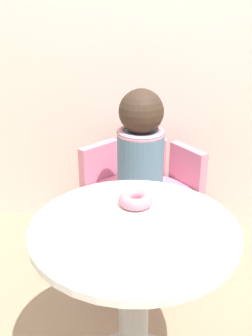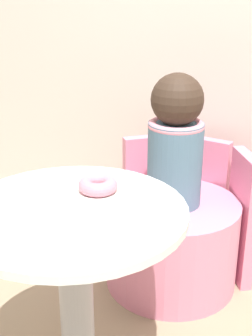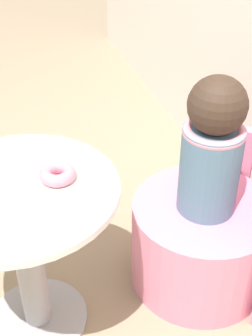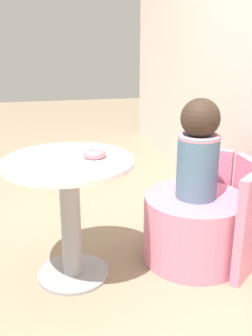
{
  "view_description": "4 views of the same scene",
  "coord_description": "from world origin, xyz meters",
  "views": [
    {
      "loc": [
        0.1,
        -1.05,
        1.32
      ],
      "look_at": [
        -0.05,
        0.39,
        0.67
      ],
      "focal_mm": 42.0,
      "sensor_mm": 36.0,
      "label": 1
    },
    {
      "loc": [
        0.78,
        -0.92,
        1.25
      ],
      "look_at": [
        -0.02,
        0.32,
        0.66
      ],
      "focal_mm": 50.0,
      "sensor_mm": 36.0,
      "label": 2
    },
    {
      "loc": [
        1.24,
        -0.03,
        1.56
      ],
      "look_at": [
        -0.01,
        0.36,
        0.64
      ],
      "focal_mm": 50.0,
      "sensor_mm": 36.0,
      "label": 3
    },
    {
      "loc": [
        1.87,
        -0.11,
        1.24
      ],
      "look_at": [
        0.01,
        0.29,
        0.59
      ],
      "focal_mm": 42.0,
      "sensor_mm": 36.0,
      "label": 4
    }
  ],
  "objects": [
    {
      "name": "child_figure",
      "position": [
        -0.01,
        0.68,
        0.66
      ],
      "size": [
        0.23,
        0.23,
        0.55
      ],
      "color": "slate",
      "rests_on": "tub_chair"
    },
    {
      "name": "booth_backrest",
      "position": [
        -0.01,
        0.92,
        0.29
      ],
      "size": [
        0.67,
        0.25,
        0.59
      ],
      "color": "pink",
      "rests_on": "ground_plane"
    },
    {
      "name": "donut",
      "position": [
        0.01,
        0.12,
        0.68
      ],
      "size": [
        0.12,
        0.12,
        0.04
      ],
      "color": "pink",
      "rests_on": "round_table"
    },
    {
      "name": "tub_chair",
      "position": [
        -0.01,
        0.68,
        0.19
      ],
      "size": [
        0.57,
        0.57,
        0.39
      ],
      "color": "pink",
      "rests_on": "ground_plane"
    },
    {
      "name": "round_table",
      "position": [
        0.02,
        -0.01,
        0.46
      ],
      "size": [
        0.66,
        0.66,
        0.66
      ],
      "color": "#99999E",
      "rests_on": "ground_plane"
    }
  ]
}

